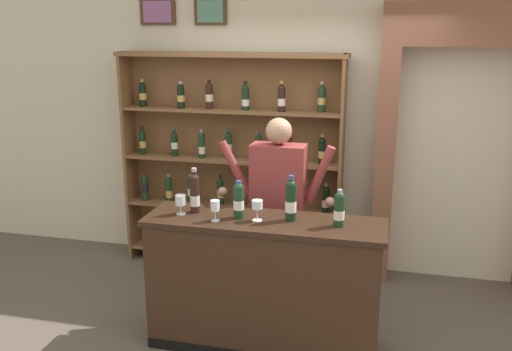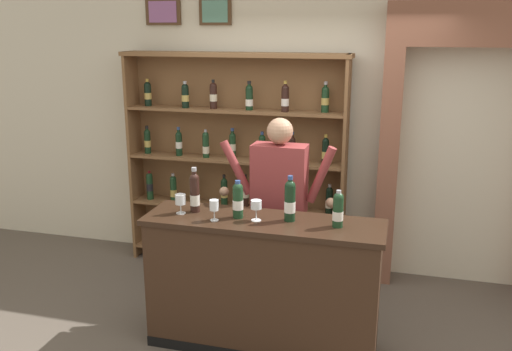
{
  "view_description": "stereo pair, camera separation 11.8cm",
  "coord_description": "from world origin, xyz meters",
  "px_view_note": "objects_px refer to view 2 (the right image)",
  "views": [
    {
      "loc": [
        0.76,
        -3.66,
        2.38
      ],
      "look_at": [
        -0.17,
        0.22,
        1.3
      ],
      "focal_mm": 38.27,
      "sensor_mm": 36.0,
      "label": 1
    },
    {
      "loc": [
        0.88,
        -3.63,
        2.38
      ],
      "look_at": [
        -0.17,
        0.22,
        1.3
      ],
      "focal_mm": 38.27,
      "sensor_mm": 36.0,
      "label": 2
    }
  ],
  "objects_px": {
    "tasting_bottle_brunello": "(238,200)",
    "tasting_bottle_chianti": "(338,210)",
    "tasting_bottle_prosecco": "(195,192)",
    "wine_glass_center": "(256,206)",
    "shopkeeper": "(279,194)",
    "wine_glass_spare": "(180,200)",
    "wine_shelf": "(236,156)",
    "tasting_counter": "(263,284)",
    "wine_glass_right": "(214,206)",
    "tasting_bottle_grappa": "(290,200)"
  },
  "relations": [
    {
      "from": "wine_shelf",
      "to": "tasting_bottle_brunello",
      "type": "bearing_deg",
      "value": -72.12
    },
    {
      "from": "tasting_bottle_prosecco",
      "to": "wine_glass_spare",
      "type": "relative_size",
      "value": 2.32
    },
    {
      "from": "shopkeeper",
      "to": "wine_glass_right",
      "type": "height_order",
      "value": "shopkeeper"
    },
    {
      "from": "tasting_counter",
      "to": "wine_glass_spare",
      "type": "distance_m",
      "value": 0.89
    },
    {
      "from": "tasting_bottle_grappa",
      "to": "tasting_counter",
      "type": "bearing_deg",
      "value": -168.72
    },
    {
      "from": "tasting_bottle_brunello",
      "to": "tasting_bottle_chianti",
      "type": "distance_m",
      "value": 0.73
    },
    {
      "from": "tasting_bottle_brunello",
      "to": "tasting_bottle_prosecco",
      "type": "bearing_deg",
      "value": 172.48
    },
    {
      "from": "wine_shelf",
      "to": "wine_glass_spare",
      "type": "relative_size",
      "value": 15.02
    },
    {
      "from": "tasting_bottle_grappa",
      "to": "wine_glass_center",
      "type": "height_order",
      "value": "tasting_bottle_grappa"
    },
    {
      "from": "tasting_bottle_brunello",
      "to": "tasting_bottle_chianti",
      "type": "xyz_separation_m",
      "value": [
        0.73,
        0.0,
        -0.01
      ]
    },
    {
      "from": "tasting_bottle_prosecco",
      "to": "wine_glass_right",
      "type": "bearing_deg",
      "value": -35.95
    },
    {
      "from": "shopkeeper",
      "to": "wine_glass_spare",
      "type": "height_order",
      "value": "shopkeeper"
    },
    {
      "from": "shopkeeper",
      "to": "wine_glass_spare",
      "type": "bearing_deg",
      "value": -137.31
    },
    {
      "from": "wine_shelf",
      "to": "tasting_bottle_brunello",
      "type": "relative_size",
      "value": 7.9
    },
    {
      "from": "tasting_counter",
      "to": "shopkeeper",
      "type": "distance_m",
      "value": 0.78
    },
    {
      "from": "tasting_bottle_grappa",
      "to": "shopkeeper",
      "type": "bearing_deg",
      "value": 110.82
    },
    {
      "from": "tasting_counter",
      "to": "wine_glass_right",
      "type": "distance_m",
      "value": 0.72
    },
    {
      "from": "wine_glass_center",
      "to": "wine_glass_right",
      "type": "bearing_deg",
      "value": -165.16
    },
    {
      "from": "tasting_counter",
      "to": "tasting_bottle_prosecco",
      "type": "height_order",
      "value": "tasting_bottle_prosecco"
    },
    {
      "from": "shopkeeper",
      "to": "wine_glass_spare",
      "type": "relative_size",
      "value": 11.31
    },
    {
      "from": "tasting_bottle_grappa",
      "to": "wine_glass_right",
      "type": "distance_m",
      "value": 0.55
    },
    {
      "from": "tasting_bottle_chianti",
      "to": "tasting_bottle_grappa",
      "type": "bearing_deg",
      "value": 173.77
    },
    {
      "from": "wine_shelf",
      "to": "wine_glass_right",
      "type": "bearing_deg",
      "value": -78.43
    },
    {
      "from": "wine_glass_center",
      "to": "wine_glass_right",
      "type": "xyz_separation_m",
      "value": [
        -0.29,
        -0.08,
        -0.0
      ]
    },
    {
      "from": "tasting_bottle_brunello",
      "to": "tasting_bottle_chianti",
      "type": "relative_size",
      "value": 1.06
    },
    {
      "from": "tasting_bottle_grappa",
      "to": "tasting_bottle_chianti",
      "type": "xyz_separation_m",
      "value": [
        0.35,
        -0.04,
        -0.03
      ]
    },
    {
      "from": "tasting_bottle_brunello",
      "to": "wine_glass_spare",
      "type": "xyz_separation_m",
      "value": [
        -0.44,
        -0.02,
        -0.03
      ]
    },
    {
      "from": "tasting_bottle_brunello",
      "to": "shopkeeper",
      "type": "bearing_deg",
      "value": 71.79
    },
    {
      "from": "tasting_bottle_prosecco",
      "to": "tasting_bottle_brunello",
      "type": "xyz_separation_m",
      "value": [
        0.36,
        -0.05,
        -0.02
      ]
    },
    {
      "from": "tasting_bottle_brunello",
      "to": "wine_glass_right",
      "type": "xyz_separation_m",
      "value": [
        -0.15,
        -0.1,
        -0.03
      ]
    },
    {
      "from": "shopkeeper",
      "to": "wine_glass_center",
      "type": "distance_m",
      "value": 0.59
    },
    {
      "from": "tasting_bottle_brunello",
      "to": "tasting_bottle_grappa",
      "type": "bearing_deg",
      "value": 5.9
    },
    {
      "from": "tasting_counter",
      "to": "wine_glass_right",
      "type": "height_order",
      "value": "wine_glass_right"
    },
    {
      "from": "wine_glass_right",
      "to": "tasting_bottle_grappa",
      "type": "bearing_deg",
      "value": 15.19
    },
    {
      "from": "tasting_bottle_prosecco",
      "to": "wine_glass_center",
      "type": "relative_size",
      "value": 2.24
    },
    {
      "from": "tasting_counter",
      "to": "wine_glass_center",
      "type": "relative_size",
      "value": 11.41
    },
    {
      "from": "tasting_bottle_chianti",
      "to": "wine_glass_center",
      "type": "bearing_deg",
      "value": -177.35
    },
    {
      "from": "shopkeeper",
      "to": "tasting_bottle_chianti",
      "type": "height_order",
      "value": "shopkeeper"
    },
    {
      "from": "wine_glass_right",
      "to": "tasting_bottle_prosecco",
      "type": "bearing_deg",
      "value": 144.05
    },
    {
      "from": "wine_shelf",
      "to": "tasting_bottle_grappa",
      "type": "xyz_separation_m",
      "value": [
        0.84,
        -1.39,
        0.04
      ]
    },
    {
      "from": "tasting_bottle_chianti",
      "to": "wine_glass_center",
      "type": "relative_size",
      "value": 1.73
    },
    {
      "from": "tasting_bottle_brunello",
      "to": "wine_glass_center",
      "type": "relative_size",
      "value": 1.83
    },
    {
      "from": "wine_shelf",
      "to": "tasting_bottle_grappa",
      "type": "distance_m",
      "value": 1.63
    },
    {
      "from": "tasting_bottle_grappa",
      "to": "wine_glass_spare",
      "type": "relative_size",
      "value": 2.26
    },
    {
      "from": "tasting_bottle_chianti",
      "to": "tasting_bottle_prosecco",
      "type": "bearing_deg",
      "value": 177.58
    },
    {
      "from": "tasting_counter",
      "to": "wine_glass_spare",
      "type": "height_order",
      "value": "wine_glass_spare"
    },
    {
      "from": "tasting_bottle_chianti",
      "to": "wine_glass_spare",
      "type": "relative_size",
      "value": 1.8
    },
    {
      "from": "wine_glass_spare",
      "to": "wine_glass_right",
      "type": "relative_size",
      "value": 0.96
    },
    {
      "from": "wine_glass_spare",
      "to": "tasting_bottle_grappa",
      "type": "bearing_deg",
      "value": 4.18
    },
    {
      "from": "tasting_bottle_prosecco",
      "to": "wine_glass_center",
      "type": "xyz_separation_m",
      "value": [
        0.5,
        -0.07,
        -0.04
      ]
    }
  ]
}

